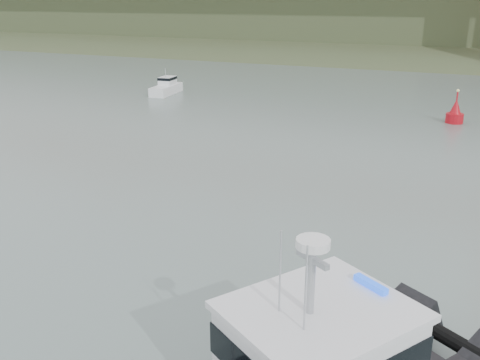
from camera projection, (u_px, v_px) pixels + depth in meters
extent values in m
plane|color=slate|center=(139.00, 304.00, 19.93)|extent=(400.00, 400.00, 0.00)
cube|color=#394829|center=(420.00, 58.00, 99.40)|extent=(500.00, 44.72, 16.25)
cube|color=#394829|center=(437.00, 19.00, 121.63)|extent=(500.00, 70.00, 18.00)
cube|color=white|center=(318.00, 360.00, 13.10)|extent=(4.98, 5.19, 2.57)
cube|color=black|center=(319.00, 344.00, 12.95)|extent=(5.07, 5.28, 0.84)
cube|color=white|center=(320.00, 311.00, 12.65)|extent=(5.29, 5.50, 0.18)
cylinder|color=#9B9FA3|center=(311.00, 281.00, 12.18)|extent=(0.18, 0.18, 2.01)
cylinder|color=white|center=(313.00, 243.00, 11.87)|extent=(0.78, 0.78, 0.20)
cube|color=white|center=(166.00, 90.00, 62.59)|extent=(2.49, 5.75, 1.11)
cube|color=white|center=(167.00, 81.00, 62.70)|extent=(1.73, 2.39, 1.11)
cube|color=black|center=(167.00, 78.00, 62.58)|extent=(1.79, 2.44, 0.32)
cylinder|color=#9B9FA3|center=(165.00, 73.00, 61.95)|extent=(0.07, 0.07, 1.11)
cylinder|color=#A80B15|center=(454.00, 119.00, 48.29)|extent=(1.55, 1.55, 1.03)
cone|color=#A80B15|center=(456.00, 108.00, 47.96)|extent=(1.21, 1.21, 1.55)
cylinder|color=#A80B15|center=(457.00, 96.00, 47.62)|extent=(0.14, 0.14, 0.86)
sphere|color=#E5D87F|center=(458.00, 91.00, 47.45)|extent=(0.26, 0.26, 0.26)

